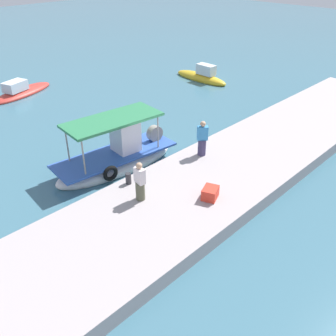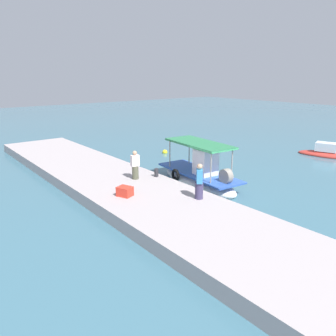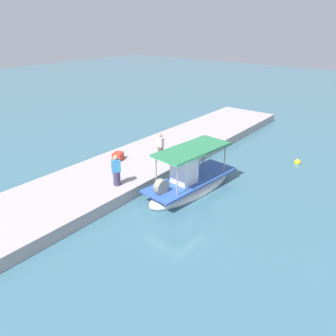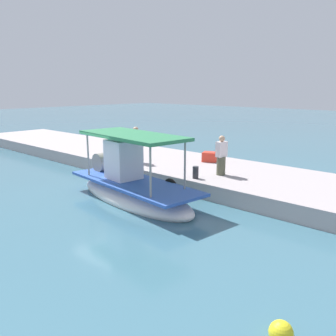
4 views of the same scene
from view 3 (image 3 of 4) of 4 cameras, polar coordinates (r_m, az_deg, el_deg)
ground_plane at (r=17.63m, az=1.39°, el=-5.56°), size 120.00×120.00×0.00m
dock_quay at (r=20.12m, az=-8.61°, el=-0.89°), size 36.00×5.09×0.63m
main_fishing_boat at (r=18.34m, az=3.86°, el=-2.61°), size 6.38×2.62×2.89m
fisherman_near_bollard at (r=17.67m, az=-8.97°, el=-0.65°), size 0.54×0.54×1.72m
fisherman_by_crate at (r=21.10m, az=-1.34°, el=3.71°), size 0.41×0.49×1.64m
mooring_bollard at (r=20.30m, az=0.56°, el=1.36°), size 0.24×0.24×0.49m
cargo_crate at (r=21.18m, az=-8.69°, el=2.04°), size 0.85×0.77×0.46m
marker_buoy at (r=23.66m, az=21.56°, el=0.92°), size 0.43×0.43×0.43m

